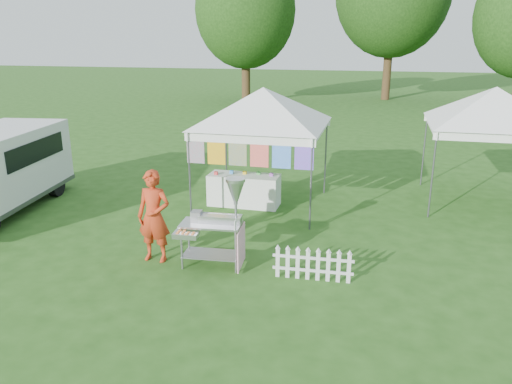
# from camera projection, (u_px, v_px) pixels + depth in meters

# --- Properties ---
(ground) EXTENTS (120.00, 120.00, 0.00)m
(ground) POSITION_uv_depth(u_px,v_px,m) (221.00, 261.00, 9.66)
(ground) COLOR #254E16
(ground) RESTS_ON ground
(canopy_main) EXTENTS (4.24, 4.24, 3.45)m
(canopy_main) POSITION_uv_depth(u_px,v_px,m) (263.00, 88.00, 12.02)
(canopy_main) COLOR #59595E
(canopy_main) RESTS_ON ground
(canopy_right) EXTENTS (4.24, 4.24, 3.45)m
(canopy_right) POSITION_uv_depth(u_px,v_px,m) (497.00, 87.00, 12.13)
(canopy_right) COLOR #59595E
(canopy_right) RESTS_ON ground
(tree_left) EXTENTS (6.40, 6.40, 9.53)m
(tree_left) POSITION_uv_depth(u_px,v_px,m) (246.00, 10.00, 31.56)
(tree_left) COLOR #392514
(tree_left) RESTS_ON ground
(donut_cart) EXTENTS (1.23, 0.94, 1.73)m
(donut_cart) POSITION_uv_depth(u_px,v_px,m) (220.00, 216.00, 9.14)
(donut_cart) COLOR gray
(donut_cart) RESTS_ON ground
(vendor) EXTENTS (0.66, 0.43, 1.79)m
(vendor) POSITION_uv_depth(u_px,v_px,m) (154.00, 216.00, 9.46)
(vendor) COLOR #B93316
(vendor) RESTS_ON ground
(picket_fence) EXTENTS (1.44, 0.09, 0.56)m
(picket_fence) POSITION_uv_depth(u_px,v_px,m) (313.00, 265.00, 8.83)
(picket_fence) COLOR silver
(picket_fence) RESTS_ON ground
(display_table) EXTENTS (1.80, 0.70, 0.80)m
(display_table) POSITION_uv_depth(u_px,v_px,m) (244.00, 190.00, 12.79)
(display_table) COLOR white
(display_table) RESTS_ON ground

